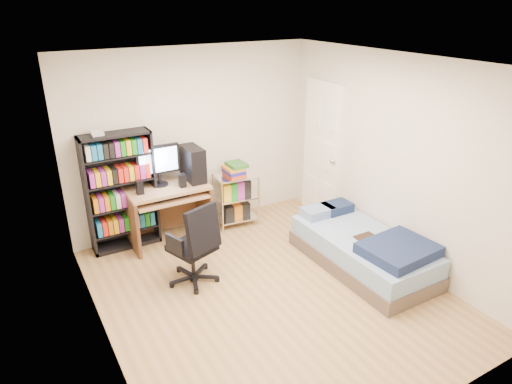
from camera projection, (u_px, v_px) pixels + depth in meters
room at (270, 189)px, 4.65m from camera, size 3.58×4.08×2.58m
media_shelf at (121, 190)px, 5.79m from camera, size 0.87×0.29×1.60m
computer_desk at (174, 189)px, 6.03m from camera, size 1.05×0.61×1.32m
office_chair at (195, 258)px, 5.19m from camera, size 0.75×0.75×0.99m
wire_cart at (236, 185)px, 6.45m from camera, size 0.61×0.47×0.92m
bed at (364, 249)px, 5.53m from camera, size 0.92×1.83×0.52m
door at (322, 151)px, 6.62m from camera, size 0.12×0.80×2.00m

